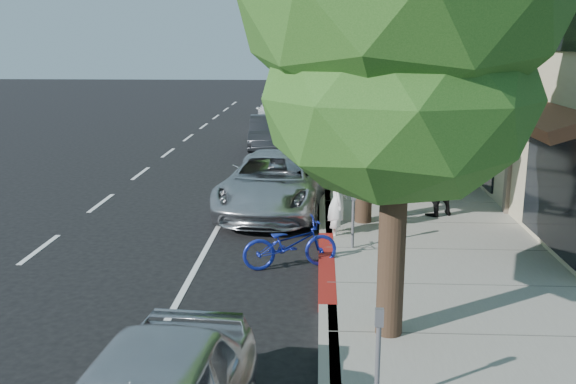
# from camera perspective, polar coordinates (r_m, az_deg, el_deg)

# --- Properties ---
(ground) EXTENTS (120.00, 120.00, 0.00)m
(ground) POSITION_cam_1_polar(r_m,az_deg,el_deg) (11.80, 3.49, -8.68)
(ground) COLOR black
(ground) RESTS_ON ground
(sidewalk) EXTENTS (4.60, 56.00, 0.15)m
(sidewalk) POSITION_cam_1_polar(r_m,az_deg,el_deg) (19.58, 10.02, 0.39)
(sidewalk) COLOR gray
(sidewalk) RESTS_ON ground
(curb) EXTENTS (0.30, 56.00, 0.15)m
(curb) POSITION_cam_1_polar(r_m,az_deg,el_deg) (19.42, 3.27, 0.48)
(curb) COLOR #9E998E
(curb) RESTS_ON ground
(curb_red_segment) EXTENTS (0.32, 4.00, 0.15)m
(curb_red_segment) POSITION_cam_1_polar(r_m,az_deg,el_deg) (12.70, 3.45, -6.66)
(curb_red_segment) COLOR maroon
(curb_red_segment) RESTS_ON ground
(storefront_building) EXTENTS (10.00, 36.00, 7.00)m
(storefront_building) POSITION_cam_1_polar(r_m,az_deg,el_deg) (30.54, 21.91, 10.78)
(storefront_building) COLOR #BFB793
(storefront_building) RESTS_ON ground
(street_tree_0) EXTENTS (4.52, 4.52, 7.90)m
(street_tree_0) POSITION_cam_1_polar(r_m,az_deg,el_deg) (9.00, 10.07, 16.47)
(street_tree_0) COLOR black
(street_tree_0) RESTS_ON ground
(street_tree_1) EXTENTS (4.31, 4.31, 7.17)m
(street_tree_1) POSITION_cam_1_polar(r_m,az_deg,el_deg) (14.96, 7.14, 13.38)
(street_tree_1) COLOR black
(street_tree_1) RESTS_ON ground
(street_tree_2) EXTENTS (4.17, 4.17, 6.86)m
(street_tree_2) POSITION_cam_1_polar(r_m,az_deg,el_deg) (20.95, 5.92, 12.87)
(street_tree_2) COLOR black
(street_tree_2) RESTS_ON ground
(street_tree_3) EXTENTS (5.44, 5.44, 8.66)m
(street_tree_3) POSITION_cam_1_polar(r_m,az_deg,el_deg) (26.96, 5.31, 15.30)
(street_tree_3) COLOR black
(street_tree_3) RESTS_ON ground
(street_tree_4) EXTENTS (4.14, 4.14, 6.91)m
(street_tree_4) POSITION_cam_1_polar(r_m,az_deg,el_deg) (32.94, 4.84, 13.18)
(street_tree_4) COLOR black
(street_tree_4) RESTS_ON ground
(street_tree_5) EXTENTS (4.59, 4.59, 7.72)m
(street_tree_5) POSITION_cam_1_polar(r_m,az_deg,el_deg) (38.94, 4.56, 13.99)
(street_tree_5) COLOR black
(street_tree_5) RESTS_ON ground
(cyclist) EXTENTS (0.44, 0.66, 1.80)m
(cyclist) POSITION_cam_1_polar(r_m,az_deg,el_deg) (14.37, 4.43, -0.82)
(cyclist) COLOR white
(cyclist) RESTS_ON ground
(bicycle) EXTENTS (2.01, 1.16, 1.00)m
(bicycle) POSITION_cam_1_polar(r_m,az_deg,el_deg) (12.69, 0.18, -4.62)
(bicycle) COLOR #1725A0
(bicycle) RESTS_ON ground
(silver_suv) EXTENTS (3.01, 5.67, 1.52)m
(silver_suv) POSITION_cam_1_polar(r_m,az_deg,el_deg) (16.87, -1.19, 0.88)
(silver_suv) COLOR silver
(silver_suv) RESTS_ON ground
(dark_sedan) EXTENTS (1.76, 4.41, 1.43)m
(dark_sedan) POSITION_cam_1_polar(r_m,az_deg,el_deg) (25.78, -1.71, 5.18)
(dark_sedan) COLOR black
(dark_sedan) RESTS_ON ground
(white_pickup) EXTENTS (2.54, 5.67, 1.61)m
(white_pickup) POSITION_cam_1_polar(r_m,az_deg,el_deg) (32.19, -0.79, 7.02)
(white_pickup) COLOR white
(white_pickup) RESTS_ON ground
(dark_suv_far) EXTENTS (2.45, 5.38, 1.79)m
(dark_suv_far) POSITION_cam_1_polar(r_m,az_deg,el_deg) (32.67, -0.30, 7.27)
(dark_suv_far) COLOR black
(dark_suv_far) RESTS_ON ground
(pedestrian) EXTENTS (1.08, 0.99, 1.79)m
(pedestrian) POSITION_cam_1_polar(r_m,az_deg,el_deg) (16.22, 13.05, 1.03)
(pedestrian) COLOR black
(pedestrian) RESTS_ON sidewalk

